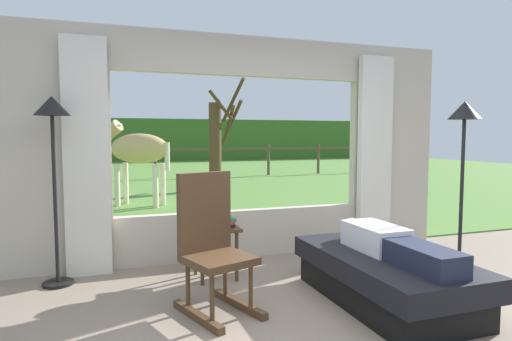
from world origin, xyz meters
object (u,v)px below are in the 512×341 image
(side_table, at_px, (215,236))
(potted_plant, at_px, (206,208))
(recliner_sofa, at_px, (385,277))
(pasture_tree, at_px, (217,141))
(floor_lamp_left, at_px, (53,133))
(reclining_person, at_px, (389,243))
(rocking_chair, at_px, (212,244))
(floor_lamp_right, at_px, (464,135))
(horse, at_px, (136,149))
(book_stack, at_px, (226,222))

(side_table, relative_size, potted_plant, 1.63)
(recliner_sofa, height_order, pasture_tree, pasture_tree)
(potted_plant, bearing_deg, pasture_tree, 75.15)
(recliner_sofa, bearing_deg, floor_lamp_left, 152.21)
(reclining_person, xyz_separation_m, potted_plant, (-1.29, 1.20, 0.18))
(floor_lamp_left, bearing_deg, rocking_chair, -40.16)
(reclining_person, distance_m, pasture_tree, 8.02)
(potted_plant, height_order, pasture_tree, pasture_tree)
(recliner_sofa, xyz_separation_m, rocking_chair, (-1.43, 0.32, 0.33))
(floor_lamp_right, relative_size, horse, 1.02)
(floor_lamp_left, xyz_separation_m, horse, (1.01, 4.54, -0.29))
(reclining_person, distance_m, potted_plant, 1.77)
(recliner_sofa, height_order, reclining_person, reclining_person)
(recliner_sofa, bearing_deg, potted_plant, 137.69)
(floor_lamp_left, relative_size, horse, 1.03)
(side_table, distance_m, book_stack, 0.18)
(rocking_chair, relative_size, book_stack, 5.72)
(book_stack, bearing_deg, potted_plant, 145.53)
(floor_lamp_right, bearing_deg, floor_lamp_left, 165.81)
(recliner_sofa, distance_m, rocking_chair, 1.50)
(potted_plant, distance_m, floor_lamp_right, 2.69)
(rocking_chair, bearing_deg, pasture_tree, 56.59)
(floor_lamp_right, bearing_deg, pasture_tree, 95.23)
(recliner_sofa, height_order, side_table, side_table)
(floor_lamp_left, bearing_deg, recliner_sofa, -27.28)
(floor_lamp_left, height_order, pasture_tree, pasture_tree)
(book_stack, bearing_deg, rocking_chair, -113.19)
(potted_plant, relative_size, book_stack, 1.63)
(floor_lamp_left, distance_m, floor_lamp_right, 3.99)
(book_stack, bearing_deg, pasture_tree, 76.73)
(potted_plant, xyz_separation_m, floor_lamp_right, (2.48, -0.75, 0.72))
(rocking_chair, xyz_separation_m, floor_lamp_left, (-1.26, 1.06, 0.90))
(reclining_person, bearing_deg, rocking_chair, 164.82)
(side_table, bearing_deg, reclining_person, -43.38)
(rocking_chair, xyz_separation_m, floor_lamp_right, (2.62, 0.08, 0.88))
(reclining_person, height_order, pasture_tree, pasture_tree)
(recliner_sofa, relative_size, rocking_chair, 1.53)
(side_table, height_order, floor_lamp_left, floor_lamp_left)
(floor_lamp_left, bearing_deg, horse, 77.44)
(rocking_chair, distance_m, horse, 5.64)
(recliner_sofa, bearing_deg, rocking_chair, 166.72)
(recliner_sofa, height_order, potted_plant, potted_plant)
(rocking_chair, xyz_separation_m, potted_plant, (0.14, 0.83, 0.16))
(reclining_person, height_order, floor_lamp_left, floor_lamp_left)
(side_table, bearing_deg, floor_lamp_left, 168.87)
(rocking_chair, relative_size, horse, 0.65)
(side_table, height_order, horse, horse)
(rocking_chair, distance_m, side_table, 0.81)
(rocking_chair, height_order, horse, horse)
(rocking_chair, xyz_separation_m, side_table, (0.22, 0.77, -0.12))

